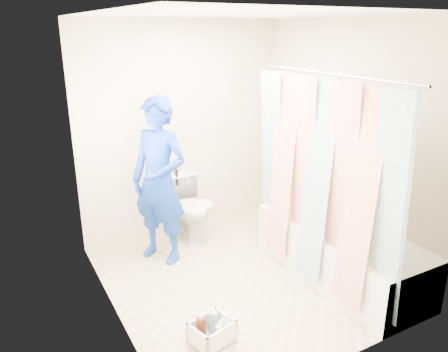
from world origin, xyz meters
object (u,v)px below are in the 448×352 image
bathtub (340,251)px  plumber (159,181)px  toilet (189,207)px  cleaning_caddy (213,332)px

bathtub → plumber: size_ratio=1.03×
toilet → bathtub: bearing=-55.9°
plumber → cleaning_caddy: size_ratio=4.67×
bathtub → toilet: bearing=120.6°
bathtub → plumber: plumber is taller
bathtub → cleaning_caddy: (-1.50, -0.26, -0.18)m
bathtub → toilet: toilet is taller
bathtub → cleaning_caddy: bearing=-170.3°
toilet → cleaning_caddy: size_ratio=1.93×
plumber → cleaning_caddy: (-0.15, -1.43, -0.76)m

